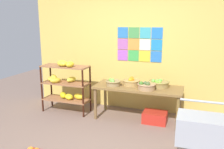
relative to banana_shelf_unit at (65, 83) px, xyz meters
The scene contains 10 objects.
ground 1.84m from the banana_shelf_unit, 43.80° to the right, with size 9.67×9.67×0.00m, color #796256.
back_wall_with_art 1.62m from the banana_shelf_unit, 28.32° to the left, with size 4.52×0.07×2.83m.
banana_shelf_unit is the anchor object (origin of this frame).
display_table 1.56m from the banana_shelf_unit, ahead, with size 1.69×0.67×0.67m.
fruit_basket_right 1.95m from the banana_shelf_unit, ahead, with size 0.41×0.41×0.16m.
fruit_basket_back_right 1.42m from the banana_shelf_unit, ahead, with size 0.34×0.34×0.17m.
fruit_basket_centre 1.75m from the banana_shelf_unit, ahead, with size 0.34×0.34×0.16m.
fruit_basket_left 1.08m from the banana_shelf_unit, ahead, with size 0.30×0.30×0.14m.
produce_crate_under_table 1.99m from the banana_shelf_unit, ahead, with size 0.45×0.34×0.21m, color red.
shopping_cart 2.93m from the banana_shelf_unit, 23.64° to the right, with size 0.58×0.48×0.85m.
Camera 1 is at (1.29, -2.99, 1.88)m, focal length 37.53 mm.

